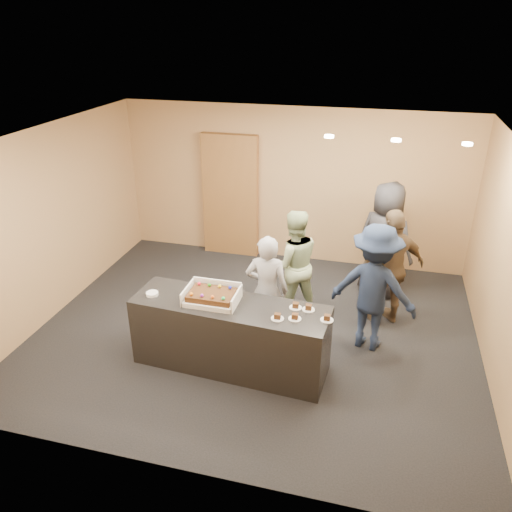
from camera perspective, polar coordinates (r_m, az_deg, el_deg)
name	(u,v)px	position (r m, az deg, el deg)	size (l,w,h in m)	color
room	(256,244)	(6.45, 0.00, 1.43)	(6.04, 6.00, 2.70)	black
serving_counter	(230,335)	(6.24, -2.95, -9.05)	(2.40, 0.70, 0.90)	black
storage_cabinet	(230,196)	(8.98, -2.94, 6.86)	(1.00, 0.15, 2.21)	brown
cake_box	(213,298)	(6.05, -4.98, -4.75)	(0.64, 0.44, 0.19)	white
sheet_cake	(212,295)	(6.01, -5.08, -4.43)	(0.55, 0.38, 0.11)	#3C1E0D
plate_stack	(152,294)	(6.29, -11.78, -4.25)	(0.15, 0.15, 0.04)	white
slice_a	(277,317)	(5.70, 2.46, -6.99)	(0.15, 0.15, 0.07)	white
slice_b	(296,306)	(5.92, 4.55, -5.73)	(0.15, 0.15, 0.07)	white
slice_c	(295,317)	(5.71, 4.47, -7.00)	(0.15, 0.15, 0.07)	white
slice_d	(308,308)	(5.89, 6.02, -5.94)	(0.15, 0.15, 0.07)	white
slice_e	(327,318)	(5.73, 8.12, -7.08)	(0.15, 0.15, 0.07)	white
person_server_grey	(267,291)	(6.51, 1.25, -4.00)	(0.57, 0.37, 1.55)	#9D9DA2
person_sage_man	(293,264)	(7.15, 4.24, -0.88)	(0.79, 0.61, 1.62)	#9EB081
person_navy_man	(374,288)	(6.57, 13.32, -3.58)	(1.12, 0.64, 1.73)	#19243D
person_brown_extra	(391,268)	(7.15, 15.14, -1.35)	(1.01, 0.42, 1.72)	brown
person_dark_suit	(385,240)	(7.89, 14.50, 1.80)	(0.89, 0.58, 1.82)	#2A2A2F
ceiling_spotlights	(396,140)	(6.33, 15.72, 12.64)	(1.72, 0.12, 0.03)	#FFEAC6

